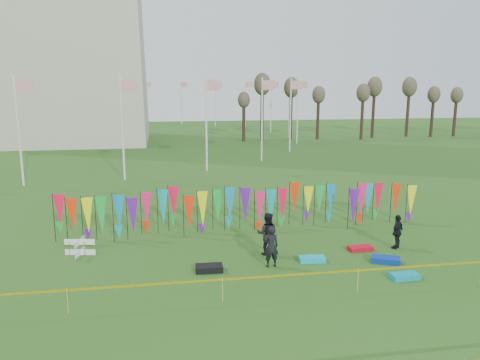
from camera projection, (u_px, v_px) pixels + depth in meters
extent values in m
plane|color=#244E16|center=(268.00, 283.00, 17.60)|extent=(160.00, 160.00, 0.00)
cylinder|color=silver|center=(289.00, 109.00, 65.45)|extent=(0.16, 0.16, 8.00)
plane|color=#B31324|center=(294.00, 85.00, 64.88)|extent=(1.40, 0.00, 1.40)
cylinder|color=silver|center=(271.00, 106.00, 72.29)|extent=(0.16, 0.16, 8.00)
plane|color=#B31324|center=(275.00, 85.00, 71.73)|extent=(1.40, 0.00, 1.40)
cylinder|color=silver|center=(245.00, 105.00, 78.36)|extent=(0.16, 0.16, 8.00)
plane|color=#B31324|center=(249.00, 85.00, 77.80)|extent=(1.40, 0.00, 1.40)
cylinder|color=silver|center=(215.00, 104.00, 83.24)|extent=(0.16, 0.16, 8.00)
plane|color=#B31324|center=(218.00, 85.00, 82.68)|extent=(1.40, 0.00, 1.40)
cylinder|color=silver|center=(181.00, 103.00, 86.60)|extent=(0.16, 0.16, 8.00)
plane|color=#B31324|center=(184.00, 85.00, 86.04)|extent=(1.40, 0.00, 1.40)
cylinder|color=silver|center=(145.00, 102.00, 88.21)|extent=(0.16, 0.16, 8.00)
plane|color=#B31324|center=(147.00, 85.00, 87.64)|extent=(1.40, 0.00, 1.40)
cylinder|color=silver|center=(106.00, 103.00, 87.95)|extent=(0.16, 0.16, 8.00)
plane|color=#B31324|center=(108.00, 85.00, 87.39)|extent=(1.40, 0.00, 1.40)
cylinder|color=silver|center=(64.00, 103.00, 85.85)|extent=(0.16, 0.16, 8.00)
plane|color=#B31324|center=(66.00, 85.00, 85.29)|extent=(1.40, 0.00, 1.40)
cylinder|color=silver|center=(21.00, 104.00, 82.05)|extent=(0.16, 0.16, 8.00)
plane|color=#B31324|center=(23.00, 85.00, 81.49)|extent=(1.40, 0.00, 1.40)
cylinder|color=silver|center=(19.00, 132.00, 33.85)|extent=(0.16, 0.16, 8.00)
plane|color=#B31324|center=(23.00, 85.00, 33.29)|extent=(1.40, 0.00, 1.40)
cylinder|color=silver|center=(122.00, 129.00, 35.95)|extent=(0.16, 0.16, 8.00)
plane|color=#B31324|center=(128.00, 85.00, 35.38)|extent=(1.40, 0.00, 1.40)
cylinder|color=silver|center=(206.00, 125.00, 39.75)|extent=(0.16, 0.16, 8.00)
plane|color=#B31324|center=(213.00, 85.00, 39.18)|extent=(1.40, 0.00, 1.40)
cylinder|color=silver|center=(262.00, 120.00, 44.99)|extent=(0.16, 0.16, 8.00)
plane|color=#B31324|center=(268.00, 85.00, 44.42)|extent=(1.40, 0.00, 1.40)
cylinder|color=silver|center=(290.00, 116.00, 51.31)|extent=(0.16, 0.16, 8.00)
plane|color=#B31324|center=(296.00, 85.00, 50.75)|extent=(1.40, 0.00, 1.40)
cylinder|color=silver|center=(297.00, 112.00, 58.29)|extent=(0.16, 0.16, 8.00)
plane|color=#B31324|center=(303.00, 85.00, 57.73)|extent=(1.40, 0.00, 1.40)
cylinder|color=black|center=(53.00, 218.00, 22.24)|extent=(0.03, 0.03, 2.24)
cone|color=#F80D3A|center=(59.00, 213.00, 22.24)|extent=(0.64, 0.64, 1.60)
cylinder|color=black|center=(69.00, 217.00, 22.36)|extent=(0.03, 0.03, 2.24)
cone|color=#FF2A08|center=(74.00, 212.00, 22.35)|extent=(0.64, 0.64, 1.60)
cylinder|color=black|center=(84.00, 217.00, 22.47)|extent=(0.03, 0.03, 2.24)
cone|color=#FAEF0C|center=(89.00, 211.00, 22.47)|extent=(0.64, 0.64, 1.60)
cylinder|color=black|center=(99.00, 216.00, 22.58)|extent=(0.03, 0.03, 2.24)
cone|color=green|center=(104.00, 211.00, 22.58)|extent=(0.64, 0.64, 1.60)
cylinder|color=black|center=(113.00, 215.00, 22.69)|extent=(0.03, 0.03, 2.24)
cone|color=#0B7FC6|center=(119.00, 210.00, 22.69)|extent=(0.64, 0.64, 1.60)
cylinder|color=black|center=(128.00, 215.00, 22.81)|extent=(0.03, 0.03, 2.24)
cone|color=#61129E|center=(134.00, 210.00, 22.80)|extent=(0.64, 0.64, 1.60)
cylinder|color=black|center=(142.00, 214.00, 22.92)|extent=(0.03, 0.03, 2.24)
cone|color=#F11A60|center=(148.00, 209.00, 22.92)|extent=(0.64, 0.64, 1.60)
cylinder|color=black|center=(157.00, 213.00, 23.03)|extent=(0.03, 0.03, 2.24)
cone|color=#0B95A9|center=(162.00, 208.00, 23.03)|extent=(0.64, 0.64, 1.60)
cylinder|color=black|center=(171.00, 213.00, 23.14)|extent=(0.03, 0.03, 2.24)
cone|color=#F80D3A|center=(176.00, 208.00, 23.14)|extent=(0.64, 0.64, 1.60)
cylinder|color=black|center=(185.00, 212.00, 23.26)|extent=(0.03, 0.03, 2.24)
cone|color=#FF2A08|center=(190.00, 207.00, 23.25)|extent=(0.64, 0.64, 1.60)
cylinder|color=black|center=(199.00, 211.00, 23.37)|extent=(0.03, 0.03, 2.24)
cone|color=#FAEF0C|center=(204.00, 207.00, 23.37)|extent=(0.64, 0.64, 1.60)
cylinder|color=black|center=(213.00, 211.00, 23.48)|extent=(0.03, 0.03, 2.24)
cone|color=green|center=(218.00, 206.00, 23.48)|extent=(0.64, 0.64, 1.60)
cylinder|color=black|center=(226.00, 210.00, 23.59)|extent=(0.03, 0.03, 2.24)
cone|color=#0B7FC6|center=(232.00, 205.00, 23.59)|extent=(0.64, 0.64, 1.60)
cylinder|color=black|center=(240.00, 210.00, 23.71)|extent=(0.03, 0.03, 2.24)
cone|color=#61129E|center=(245.00, 205.00, 23.70)|extent=(0.64, 0.64, 1.60)
cylinder|color=black|center=(253.00, 209.00, 23.82)|extent=(0.03, 0.03, 2.24)
cone|color=#F11A60|center=(258.00, 204.00, 23.82)|extent=(0.64, 0.64, 1.60)
cylinder|color=black|center=(266.00, 208.00, 23.93)|extent=(0.03, 0.03, 2.24)
cone|color=#0B95A9|center=(272.00, 204.00, 23.93)|extent=(0.64, 0.64, 1.60)
cylinder|color=black|center=(279.00, 208.00, 24.04)|extent=(0.03, 0.03, 2.24)
cone|color=#F80D3A|center=(285.00, 203.00, 24.04)|extent=(0.64, 0.64, 1.60)
cylinder|color=black|center=(292.00, 207.00, 24.16)|extent=(0.03, 0.03, 2.24)
cone|color=#FF2A08|center=(298.00, 203.00, 24.15)|extent=(0.64, 0.64, 1.60)
cylinder|color=black|center=(305.00, 207.00, 24.27)|extent=(0.03, 0.03, 2.24)
cone|color=#FAEF0C|center=(311.00, 202.00, 24.26)|extent=(0.64, 0.64, 1.60)
cylinder|color=black|center=(318.00, 206.00, 24.38)|extent=(0.03, 0.03, 2.24)
cone|color=green|center=(323.00, 201.00, 24.38)|extent=(0.64, 0.64, 1.60)
cylinder|color=black|center=(331.00, 206.00, 24.49)|extent=(0.03, 0.03, 2.24)
cone|color=#0B7FC6|center=(336.00, 201.00, 24.49)|extent=(0.64, 0.64, 1.60)
cylinder|color=black|center=(343.00, 205.00, 24.60)|extent=(0.03, 0.03, 2.24)
cone|color=#61129E|center=(349.00, 200.00, 24.60)|extent=(0.64, 0.64, 1.60)
cylinder|color=black|center=(356.00, 205.00, 24.72)|extent=(0.03, 0.03, 2.24)
cone|color=#F11A60|center=(361.00, 200.00, 24.71)|extent=(0.64, 0.64, 1.60)
cylinder|color=black|center=(368.00, 204.00, 24.83)|extent=(0.03, 0.03, 2.24)
cone|color=#0B95A9|center=(373.00, 199.00, 24.83)|extent=(0.64, 0.64, 1.60)
cylinder|color=black|center=(380.00, 203.00, 24.94)|extent=(0.03, 0.03, 2.24)
cone|color=#F80D3A|center=(385.00, 199.00, 24.94)|extent=(0.64, 0.64, 1.60)
cylinder|color=black|center=(392.00, 203.00, 25.05)|extent=(0.03, 0.03, 2.24)
cone|color=#FF2A08|center=(397.00, 198.00, 25.05)|extent=(0.64, 0.64, 1.60)
cylinder|color=black|center=(404.00, 202.00, 25.17)|extent=(0.03, 0.03, 2.24)
cone|color=#FAEF0C|center=(409.00, 198.00, 25.16)|extent=(0.64, 0.64, 1.60)
cube|color=#FFF405|center=(277.00, 276.00, 16.25)|extent=(26.00, 0.01, 0.08)
cylinder|color=gold|center=(67.00, 301.00, 15.19)|extent=(0.02, 0.02, 0.90)
cylinder|color=gold|center=(220.00, 290.00, 16.00)|extent=(0.02, 0.02, 0.90)
cylinder|color=gold|center=(357.00, 280.00, 16.81)|extent=(0.02, 0.02, 0.90)
cylinder|color=#322319|center=(238.00, 117.00, 60.44)|extent=(0.44, 0.44, 6.40)
ellipsoid|color=brown|center=(238.00, 91.00, 59.77)|extent=(1.92, 1.92, 2.56)
cylinder|color=#322319|center=(268.00, 117.00, 61.09)|extent=(0.44, 0.44, 6.40)
ellipsoid|color=brown|center=(268.00, 91.00, 60.42)|extent=(1.92, 1.92, 2.56)
cylinder|color=#322319|center=(297.00, 116.00, 61.74)|extent=(0.44, 0.44, 6.40)
ellipsoid|color=brown|center=(298.00, 91.00, 61.07)|extent=(1.92, 1.92, 2.56)
cylinder|color=#322319|center=(326.00, 116.00, 62.39)|extent=(0.44, 0.44, 6.40)
ellipsoid|color=brown|center=(327.00, 91.00, 61.72)|extent=(1.92, 1.92, 2.56)
cylinder|color=#322319|center=(355.00, 116.00, 63.04)|extent=(0.44, 0.44, 6.40)
ellipsoid|color=brown|center=(356.00, 90.00, 62.37)|extent=(1.92, 1.92, 2.56)
cylinder|color=#322319|center=(382.00, 115.00, 63.69)|extent=(0.44, 0.44, 6.40)
ellipsoid|color=brown|center=(384.00, 90.00, 63.02)|extent=(1.92, 1.92, 2.56)
cylinder|color=#322319|center=(409.00, 115.00, 64.34)|extent=(0.44, 0.44, 6.40)
ellipsoid|color=brown|center=(411.00, 90.00, 63.67)|extent=(1.92, 1.92, 2.56)
cylinder|color=#322319|center=(436.00, 115.00, 64.99)|extent=(0.44, 0.44, 6.40)
ellipsoid|color=brown|center=(438.00, 90.00, 64.32)|extent=(1.92, 1.92, 2.56)
cylinder|color=#322319|center=(462.00, 115.00, 65.64)|extent=(0.44, 0.44, 6.40)
ellipsoid|color=brown|center=(464.00, 90.00, 64.97)|extent=(1.92, 1.92, 2.56)
cylinder|color=red|center=(71.00, 250.00, 20.07)|extent=(0.02, 0.02, 0.75)
cylinder|color=red|center=(87.00, 249.00, 20.17)|extent=(0.02, 0.02, 0.75)
cylinder|color=red|center=(73.00, 245.00, 20.70)|extent=(0.02, 0.02, 0.75)
cylinder|color=red|center=(89.00, 244.00, 20.81)|extent=(0.02, 0.02, 0.75)
imported|color=black|center=(271.00, 247.00, 19.07)|extent=(0.67, 0.52, 1.72)
imported|color=black|center=(267.00, 234.00, 20.45)|extent=(1.05, 0.82, 1.89)
imported|color=black|center=(397.00, 232.00, 21.22)|extent=(1.06, 0.99, 1.59)
cube|color=#0DB5CC|center=(312.00, 259.00, 19.76)|extent=(1.13, 0.64, 0.22)
cube|color=#09319B|center=(385.00, 260.00, 19.65)|extent=(1.31, 1.05, 0.24)
cube|color=red|center=(360.00, 248.00, 21.08)|extent=(1.13, 0.58, 0.20)
cube|color=black|center=(209.00, 268.00, 18.74)|extent=(1.11, 0.67, 0.25)
cube|color=#0C94B4|center=(405.00, 276.00, 18.00)|extent=(1.12, 0.58, 0.21)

